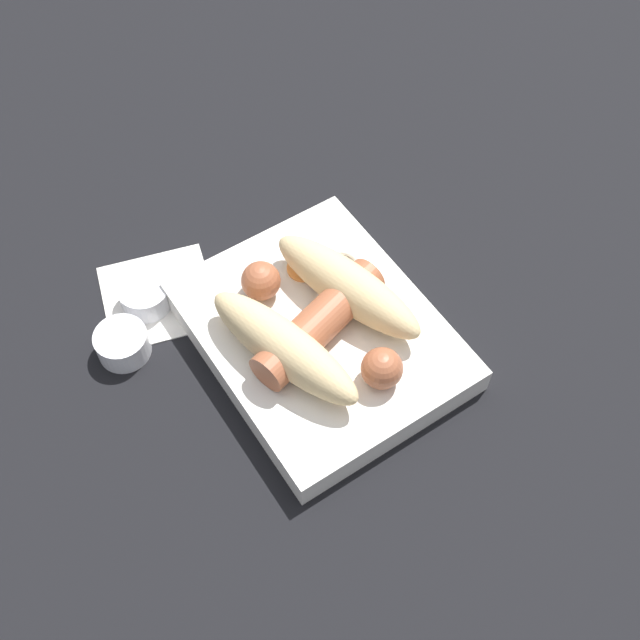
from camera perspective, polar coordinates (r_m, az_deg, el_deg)
ground_plane at (r=0.73m, az=-0.00°, el=-1.70°), size 3.00×3.00×0.00m
food_tray at (r=0.72m, az=-0.00°, el=-1.09°), size 0.24×0.19×0.03m
bread_roll at (r=0.69m, az=-0.27°, el=0.32°), size 0.19×0.16×0.04m
sausage at (r=0.69m, az=-0.06°, el=-0.22°), size 0.17×0.14×0.04m
pickled_veggies at (r=0.74m, az=0.72°, el=3.43°), size 0.07×0.07×0.01m
napkin at (r=0.78m, az=-11.45°, el=1.67°), size 0.13×0.13×0.00m
condiment_cup_near at (r=0.76m, az=-12.29°, el=1.63°), size 0.05×0.05×0.03m
condiment_cup_far at (r=0.74m, az=-13.85°, el=-1.70°), size 0.05×0.05×0.03m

